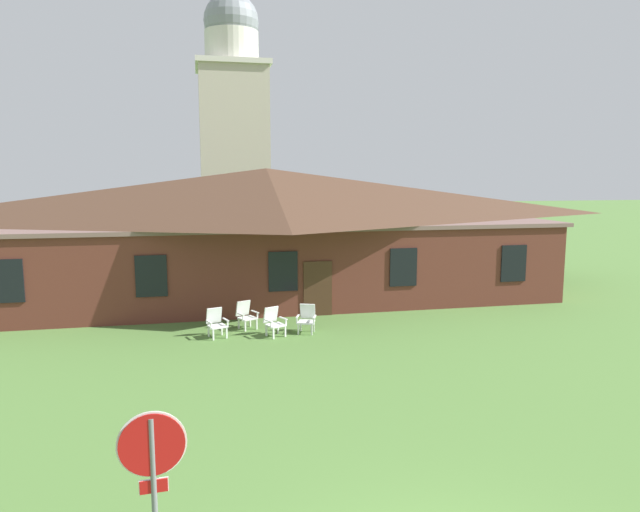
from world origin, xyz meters
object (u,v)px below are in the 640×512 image
at_px(lawn_chair_by_porch, 216,322).
at_px(lawn_chair_near_door, 246,314).
at_px(stop_sign, 153,474).
at_px(lawn_chair_middle, 307,318).
at_px(lawn_chair_left_end, 274,321).

relative_size(lawn_chair_by_porch, lawn_chair_near_door, 1.00).
relative_size(stop_sign, lawn_chair_near_door, 2.74).
distance_m(stop_sign, lawn_chair_by_porch, 12.27).
distance_m(stop_sign, lawn_chair_middle, 12.82).
xyz_separation_m(lawn_chair_near_door, lawn_chair_middle, (2.00, -0.92, 0.00)).
height_order(lawn_chair_left_end, lawn_chair_middle, same).
relative_size(lawn_chair_near_door, lawn_chair_left_end, 1.00).
relative_size(stop_sign, lawn_chair_middle, 2.74).
bearing_deg(lawn_chair_near_door, stop_sign, -99.13).
distance_m(stop_sign, lawn_chair_left_end, 12.32).
bearing_deg(lawn_chair_middle, lawn_chair_near_door, 155.18).
height_order(stop_sign, lawn_chair_by_porch, stop_sign).
bearing_deg(lawn_chair_left_end, stop_sign, -103.84).
bearing_deg(lawn_chair_near_door, lawn_chair_left_end, -52.92).
height_order(lawn_chair_by_porch, lawn_chair_left_end, same).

